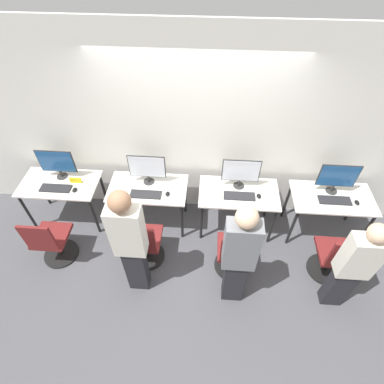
{
  "coord_description": "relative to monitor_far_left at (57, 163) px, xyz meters",
  "views": [
    {
      "loc": [
        0.2,
        -2.57,
        3.75
      ],
      "look_at": [
        0.0,
        0.12,
        0.91
      ],
      "focal_mm": 28.0,
      "sensor_mm": 36.0,
      "label": 1
    }
  ],
  "objects": [
    {
      "name": "desk_left",
      "position": [
        1.27,
        -0.13,
        -0.36
      ],
      "size": [
        1.1,
        0.61,
        0.76
      ],
      "color": "silver",
      "rests_on": "ground_plane"
    },
    {
      "name": "desk_right",
      "position": [
        2.55,
        -0.13,
        -0.36
      ],
      "size": [
        1.1,
        0.61,
        0.76
      ],
      "color": "silver",
      "rests_on": "ground_plane"
    },
    {
      "name": "mouse_right",
      "position": [
        2.81,
        -0.2,
        -0.25
      ],
      "size": [
        0.06,
        0.09,
        0.03
      ],
      "color": "black",
      "rests_on": "desk_right"
    },
    {
      "name": "monitor_far_left",
      "position": [
        0.0,
        0.0,
        0.0
      ],
      "size": [
        0.51,
        0.16,
        0.47
      ],
      "color": "#2D2D2D",
      "rests_on": "desk_far_left"
    },
    {
      "name": "mouse_far_right",
      "position": [
        4.11,
        -0.22,
        -0.25
      ],
      "size": [
        0.06,
        0.09,
        0.03
      ],
      "color": "black",
      "rests_on": "desk_far_right"
    },
    {
      "name": "monitor_left",
      "position": [
        1.27,
        -0.02,
        0.0
      ],
      "size": [
        0.51,
        0.16,
        0.47
      ],
      "color": "#2D2D2D",
      "rests_on": "desk_left"
    },
    {
      "name": "keyboard_far_right",
      "position": [
        3.82,
        -0.2,
        -0.25
      ],
      "size": [
        0.43,
        0.15,
        0.02
      ],
      "color": "#262628",
      "rests_on": "desk_far_right"
    },
    {
      "name": "monitor_right",
      "position": [
        2.55,
        -0.01,
        0.0
      ],
      "size": [
        0.51,
        0.16,
        0.47
      ],
      "color": "#2D2D2D",
      "rests_on": "desk_right"
    },
    {
      "name": "ground_plane",
      "position": [
        1.91,
        -0.44,
        -1.02
      ],
      "size": [
        20.0,
        20.0,
        0.0
      ],
      "primitive_type": "plane",
      "color": "#4C4C51"
    },
    {
      "name": "office_chair_left",
      "position": [
        1.31,
        -0.83,
        -0.64
      ],
      "size": [
        0.48,
        0.48,
        0.91
      ],
      "color": "black",
      "rests_on": "ground_plane"
    },
    {
      "name": "person_far_right",
      "position": [
        3.74,
        -1.23,
        -0.19
      ],
      "size": [
        0.36,
        0.2,
        1.54
      ],
      "color": "#232328",
      "rests_on": "ground_plane"
    },
    {
      "name": "monitor_far_right",
      "position": [
        3.82,
        -0.02,
        0.0
      ],
      "size": [
        0.51,
        0.16,
        0.47
      ],
      "color": "#2D2D2D",
      "rests_on": "desk_far_right"
    },
    {
      "name": "placard_far_left",
      "position": [
        0.24,
        -0.1,
        -0.22
      ],
      "size": [
        0.16,
        0.03,
        0.08
      ],
      "color": "yellow",
      "rests_on": "desk_far_left"
    },
    {
      "name": "keyboard_left",
      "position": [
        1.27,
        -0.28,
        -0.25
      ],
      "size": [
        0.43,
        0.15,
        0.02
      ],
      "color": "#262628",
      "rests_on": "desk_left"
    },
    {
      "name": "mouse_left",
      "position": [
        1.57,
        -0.25,
        -0.25
      ],
      "size": [
        0.06,
        0.09,
        0.03
      ],
      "color": "black",
      "rests_on": "desk_left"
    },
    {
      "name": "office_chair_far_left",
      "position": [
        0.06,
        -0.88,
        -0.64
      ],
      "size": [
        0.48,
        0.48,
        0.91
      ],
      "color": "black",
      "rests_on": "ground_plane"
    },
    {
      "name": "person_right",
      "position": [
        2.49,
        -1.26,
        -0.08
      ],
      "size": [
        0.36,
        0.22,
        1.71
      ],
      "color": "#232328",
      "rests_on": "ground_plane"
    },
    {
      "name": "office_chair_far_right",
      "position": [
        3.78,
        -0.86,
        -0.64
      ],
      "size": [
        0.48,
        0.48,
        0.91
      ],
      "color": "black",
      "rests_on": "ground_plane"
    },
    {
      "name": "office_chair_right",
      "position": [
        2.5,
        -0.89,
        -0.64
      ],
      "size": [
        0.48,
        0.48,
        0.91
      ],
      "color": "black",
      "rests_on": "ground_plane"
    },
    {
      "name": "mouse_far_left",
      "position": [
        0.28,
        -0.27,
        -0.25
      ],
      "size": [
        0.06,
        0.09,
        0.03
      ],
      "color": "black",
      "rests_on": "desk_far_left"
    },
    {
      "name": "keyboard_far_left",
      "position": [
        0.0,
        -0.25,
        -0.25
      ],
      "size": [
        0.43,
        0.15,
        0.02
      ],
      "color": "#262628",
      "rests_on": "desk_far_left"
    },
    {
      "name": "desk_far_left",
      "position": [
        0.0,
        -0.13,
        -0.36
      ],
      "size": [
        1.1,
        0.61,
        0.76
      ],
      "color": "silver",
      "rests_on": "ground_plane"
    },
    {
      "name": "wall_back",
      "position": [
        1.91,
        0.3,
        0.38
      ],
      "size": [
        12.0,
        0.05,
        2.8
      ],
      "color": "silver",
      "rests_on": "ground_plane"
    },
    {
      "name": "keyboard_right",
      "position": [
        2.55,
        -0.21,
        -0.25
      ],
      "size": [
        0.43,
        0.15,
        0.02
      ],
      "color": "#262628",
      "rests_on": "desk_right"
    },
    {
      "name": "person_left",
      "position": [
        1.29,
        -1.19,
        -0.05
      ],
      "size": [
        0.36,
        0.23,
        1.76
      ],
      "color": "#232328",
      "rests_on": "ground_plane"
    },
    {
      "name": "desk_far_right",
      "position": [
        3.82,
        -0.13,
        -0.36
      ],
      "size": [
        1.1,
        0.61,
        0.76
      ],
      "color": "silver",
      "rests_on": "ground_plane"
    }
  ]
}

